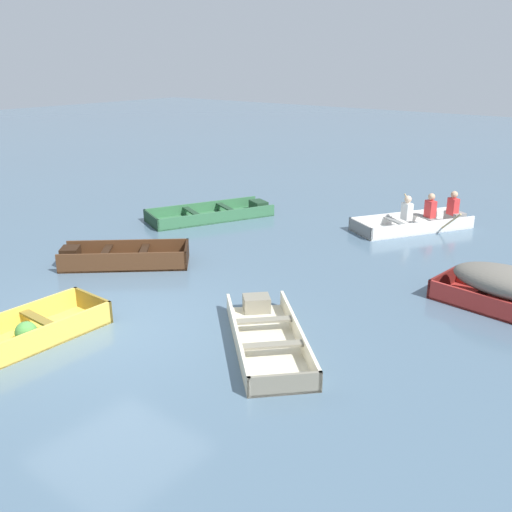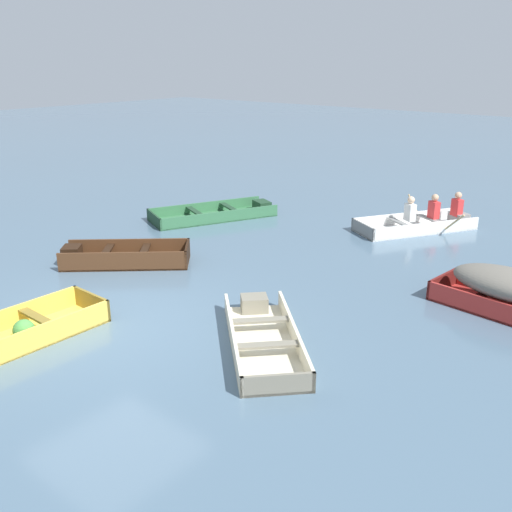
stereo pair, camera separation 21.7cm
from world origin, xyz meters
The scene contains 7 objects.
ground_plane centered at (0.00, 0.00, 0.00)m, with size 80.00×80.00×0.00m, color slate.
dinghy_yellow_foreground centered at (-0.60, -1.44, 0.15)m, with size 1.05×2.93×0.41m.
skiff_dark_varnish_near_moored centered at (-2.23, 2.04, 0.15)m, with size 2.60×2.47×0.41m.
skiff_cream_mid_moored centered at (2.34, 1.22, 0.10)m, with size 2.70×2.63×0.30m.
skiff_green_far_moored centered at (-3.18, 6.09, 0.10)m, with size 2.48×3.56×0.32m.
skiff_red_outer_moored centered at (4.95, 4.78, 0.43)m, with size 2.63×1.35×0.76m.
rowboat_white_with_crew centered at (1.64, 8.60, 0.20)m, with size 2.51×3.19×0.89m.
Camera 2 is at (7.29, -4.95, 4.18)m, focal length 40.00 mm.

